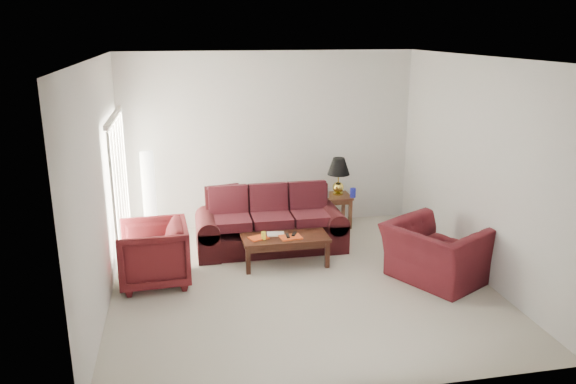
% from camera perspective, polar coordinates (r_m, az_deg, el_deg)
% --- Properties ---
extents(floor, '(5.00, 5.00, 0.00)m').
position_cam_1_polar(floor, '(7.78, 1.23, -9.18)').
color(floor, beige).
rests_on(floor, ground).
extents(blinds, '(0.10, 2.00, 2.16)m').
position_cam_1_polar(blinds, '(8.52, -16.80, 0.14)').
color(blinds, silver).
rests_on(blinds, ground).
extents(sofa, '(2.33, 1.06, 0.94)m').
position_cam_1_polar(sofa, '(8.76, -1.78, -2.90)').
color(sofa, black).
rests_on(sofa, ground).
extents(throw_pillow, '(0.42, 0.28, 0.40)m').
position_cam_1_polar(throw_pillow, '(9.24, -6.14, -0.39)').
color(throw_pillow, black).
rests_on(throw_pillow, sofa).
extents(end_table, '(0.56, 0.56, 0.56)m').
position_cam_1_polar(end_table, '(9.87, 4.82, -1.87)').
color(end_table, '#4B2619').
rests_on(end_table, ground).
extents(table_lamp, '(0.50, 0.50, 0.65)m').
position_cam_1_polar(table_lamp, '(9.76, 5.14, 1.60)').
color(table_lamp, gold).
rests_on(table_lamp, end_table).
extents(clock, '(0.16, 0.08, 0.15)m').
position_cam_1_polar(clock, '(9.61, 3.74, -0.15)').
color(clock, silver).
rests_on(clock, end_table).
extents(blue_canister, '(0.12, 0.12, 0.16)m').
position_cam_1_polar(blue_canister, '(9.68, 6.61, -0.07)').
color(blue_canister, '#191EA7').
rests_on(blue_canister, end_table).
extents(picture_frame, '(0.19, 0.21, 0.06)m').
position_cam_1_polar(picture_frame, '(9.84, 3.73, 0.33)').
color(picture_frame, silver).
rests_on(picture_frame, end_table).
extents(floor_lamp, '(0.31, 0.31, 1.50)m').
position_cam_1_polar(floor_lamp, '(9.30, -13.92, -0.42)').
color(floor_lamp, silver).
rests_on(floor_lamp, ground).
extents(armchair_left, '(0.98, 0.96, 0.85)m').
position_cam_1_polar(armchair_left, '(7.82, -13.53, -6.13)').
color(armchair_left, '#481013').
rests_on(armchair_left, ground).
extents(armchair_right, '(1.53, 1.59, 0.80)m').
position_cam_1_polar(armchair_right, '(7.96, 14.78, -6.01)').
color(armchair_right, '#3F0E13').
rests_on(armchair_right, ground).
extents(coffee_table, '(1.38, 0.93, 0.44)m').
position_cam_1_polar(coffee_table, '(8.29, -0.33, -5.87)').
color(coffee_table, black).
rests_on(coffee_table, ground).
extents(magazine_red, '(0.31, 0.27, 0.02)m').
position_cam_1_polar(magazine_red, '(8.11, -3.00, -4.67)').
color(magazine_red, '#C13B13').
rests_on(magazine_red, coffee_table).
extents(magazine_white, '(0.27, 0.22, 0.01)m').
position_cam_1_polar(magazine_white, '(8.25, -1.27, -4.28)').
color(magazine_white, silver).
rests_on(magazine_white, coffee_table).
extents(magazine_orange, '(0.33, 0.27, 0.02)m').
position_cam_1_polar(magazine_orange, '(8.13, 0.26, -4.60)').
color(magazine_orange, '#BF4016').
rests_on(magazine_orange, coffee_table).
extents(remote_a, '(0.05, 0.15, 0.02)m').
position_cam_1_polar(remote_a, '(8.13, -0.04, -4.46)').
color(remote_a, black).
rests_on(remote_a, coffee_table).
extents(remote_b, '(0.11, 0.17, 0.02)m').
position_cam_1_polar(remote_b, '(8.20, 0.64, -4.26)').
color(remote_b, black).
rests_on(remote_b, coffee_table).
extents(yellow_glass, '(0.09, 0.09, 0.12)m').
position_cam_1_polar(yellow_glass, '(8.05, -2.50, -4.44)').
color(yellow_glass, yellow).
rests_on(yellow_glass, coffee_table).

